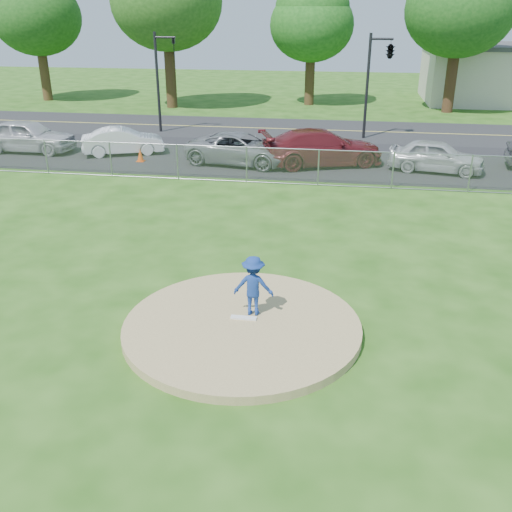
{
  "coord_description": "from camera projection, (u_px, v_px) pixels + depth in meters",
  "views": [
    {
      "loc": [
        2.09,
        -11.06,
        6.73
      ],
      "look_at": [
        0.0,
        2.0,
        1.0
      ],
      "focal_mm": 40.0,
      "sensor_mm": 36.0,
      "label": 1
    }
  ],
  "objects": [
    {
      "name": "traffic_cone",
      "position": [
        140.0,
        155.0,
        27.34
      ],
      "size": [
        0.32,
        0.32,
        0.63
      ],
      "primitive_type": "cone",
      "color": "#E64F0C",
      "rests_on": "parking_lot"
    },
    {
      "name": "tree_far_left",
      "position": [
        35.0,
        5.0,
        43.29
      ],
      "size": [
        6.72,
        6.72,
        10.74
      ],
      "color": "#3D2816",
      "rests_on": "ground"
    },
    {
      "name": "pitcher",
      "position": [
        253.0,
        286.0,
        13.05
      ],
      "size": [
        0.93,
        0.53,
        1.44
      ],
      "primitive_type": "imported",
      "rotation": [
        0.0,
        0.0,
        3.14
      ],
      "color": "navy",
      "rests_on": "pitchers_mound"
    },
    {
      "name": "chain_link_fence",
      "position": [
        294.0,
        167.0,
        23.58
      ],
      "size": [
        40.0,
        0.06,
        1.5
      ],
      "primitive_type": "cube",
      "color": "gray",
      "rests_on": "ground"
    },
    {
      "name": "parked_car_gray",
      "position": [
        241.0,
        149.0,
        26.75
      ],
      "size": [
        5.46,
        3.2,
        1.43
      ],
      "primitive_type": "imported",
      "rotation": [
        0.0,
        0.0,
        1.4
      ],
      "color": "slate",
      "rests_on": "parking_lot"
    },
    {
      "name": "parked_car_darkred",
      "position": [
        322.0,
        147.0,
        26.5
      ],
      "size": [
        6.17,
        4.14,
        1.66
      ],
      "primitive_type": "imported",
      "rotation": [
        0.0,
        0.0,
        1.92
      ],
      "color": "maroon",
      "rests_on": "parking_lot"
    },
    {
      "name": "pitchers_mound",
      "position": [
        242.0,
        327.0,
        12.96
      ],
      "size": [
        5.4,
        5.4,
        0.2
      ],
      "primitive_type": "cylinder",
      "color": "#A18A58",
      "rests_on": "ground"
    },
    {
      "name": "traffic_signal_left",
      "position": [
        161.0,
        73.0,
        32.87
      ],
      "size": [
        1.28,
        0.2,
        5.6
      ],
      "color": "black",
      "rests_on": "ground"
    },
    {
      "name": "tree_center",
      "position": [
        312.0,
        14.0,
        41.38
      ],
      "size": [
        6.16,
        6.16,
        9.84
      ],
      "color": "#392614",
      "rests_on": "ground"
    },
    {
      "name": "parked_car_silver",
      "position": [
        28.0,
        136.0,
        29.02
      ],
      "size": [
        4.83,
        2.02,
        1.63
      ],
      "primitive_type": "imported",
      "rotation": [
        0.0,
        0.0,
        1.55
      ],
      "color": "#B0B0B5",
      "rests_on": "parking_lot"
    },
    {
      "name": "traffic_signal_center",
      "position": [
        388.0,
        53.0,
        30.53
      ],
      "size": [
        1.42,
        2.48,
        5.6
      ],
      "color": "black",
      "rests_on": "ground"
    },
    {
      "name": "street",
      "position": [
        313.0,
        130.0,
        34.75
      ],
      "size": [
        60.0,
        7.0,
        0.01
      ],
      "primitive_type": "cube",
      "color": "black",
      "rests_on": "ground"
    },
    {
      "name": "parking_lot",
      "position": [
        303.0,
        159.0,
        27.95
      ],
      "size": [
        50.0,
        8.0,
        0.01
      ],
      "primitive_type": "cube",
      "color": "black",
      "rests_on": "ground"
    },
    {
      "name": "parked_car_pearl",
      "position": [
        436.0,
        156.0,
        25.47
      ],
      "size": [
        4.41,
        2.47,
        1.42
      ],
      "primitive_type": "imported",
      "rotation": [
        0.0,
        0.0,
        1.37
      ],
      "color": "#B4B7B9",
      "rests_on": "parking_lot"
    },
    {
      "name": "ground",
      "position": [
        289.0,
        199.0,
        22.06
      ],
      "size": [
        120.0,
        120.0,
        0.0
      ],
      "primitive_type": "plane",
      "color": "#1F4A10",
      "rests_on": "ground"
    },
    {
      "name": "pitching_rubber",
      "position": [
        244.0,
        318.0,
        13.1
      ],
      "size": [
        0.6,
        0.15,
        0.04
      ],
      "primitive_type": "cube",
      "color": "white",
      "rests_on": "pitchers_mound"
    },
    {
      "name": "parked_car_white",
      "position": [
        123.0,
        141.0,
        28.59
      ],
      "size": [
        4.23,
        2.81,
        1.32
      ],
      "primitive_type": "imported",
      "rotation": [
        0.0,
        0.0,
        1.96
      ],
      "color": "white",
      "rests_on": "parking_lot"
    }
  ]
}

